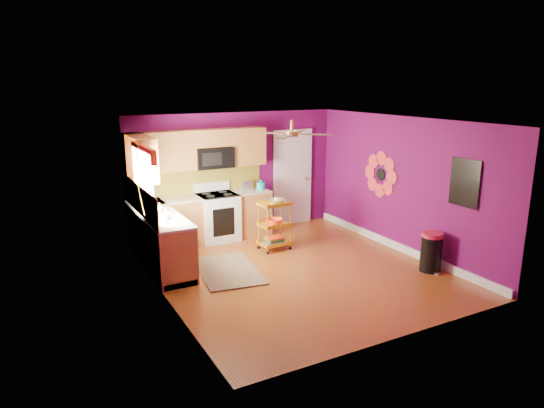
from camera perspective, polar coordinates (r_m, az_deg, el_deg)
ground at (r=8.27m, az=2.91°, el=-7.81°), size 5.00×5.00×0.00m
room_envelope at (r=7.82m, az=3.22°, el=3.39°), size 4.54×5.04×2.52m
lower_cabinets at (r=9.17m, az=-10.23°, el=-2.90°), size 2.81×2.31×0.94m
electric_range at (r=9.73m, az=-6.44°, el=-1.46°), size 0.76×0.66×1.13m
upper_cabinetry at (r=9.24m, az=-10.67°, el=5.89°), size 2.80×2.30×1.26m
left_window at (r=7.92m, az=-14.92°, el=3.85°), size 0.08×1.35×1.08m
panel_door at (r=10.68m, az=2.41°, el=3.01°), size 0.95×0.11×2.15m
right_wall_art at (r=8.93m, az=16.56°, el=2.95°), size 0.04×2.74×1.04m
ceiling_fan at (r=7.88m, az=2.36°, el=8.33°), size 1.01×1.01×0.26m
shag_rug at (r=8.26m, az=-5.20°, el=-7.79°), size 1.16×1.66×0.02m
rolling_cart at (r=9.10m, az=0.31°, el=-2.25°), size 0.58×0.44×1.01m
trash_can at (r=8.55m, az=18.21°, el=-5.39°), size 0.46×0.46×0.67m
teal_kettle at (r=9.93m, az=-1.32°, el=2.16°), size 0.18×0.18×0.21m
toaster at (r=9.93m, az=-3.04°, el=2.18°), size 0.22×0.15×0.18m
soap_bottle_a at (r=8.02m, az=-12.42°, el=-1.10°), size 0.08×0.08×0.17m
soap_bottle_b at (r=8.45m, az=-13.06°, el=-0.39°), size 0.12×0.12×0.16m
counter_dish at (r=9.13m, az=-14.47°, el=0.27°), size 0.23×0.23×0.06m
counter_cup at (r=7.97m, az=-12.46°, el=-1.46°), size 0.12×0.12×0.10m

